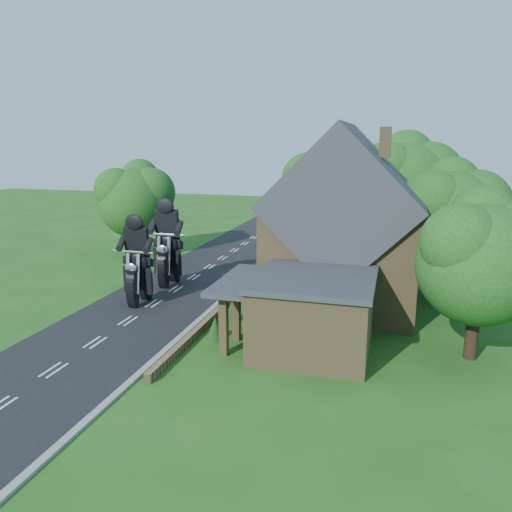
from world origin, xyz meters
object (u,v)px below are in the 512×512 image
(annex, at_px, (311,311))
(motorcycle_lead, at_px, (140,291))
(garden_wall, at_px, (235,296))
(motorcycle_follow, at_px, (169,273))
(house, at_px, (344,230))

(annex, height_order, motorcycle_lead, annex)
(garden_wall, height_order, motorcycle_follow, motorcycle_follow)
(motorcycle_lead, bearing_deg, annex, 163.45)
(garden_wall, relative_size, motorcycle_lead, 12.92)
(motorcycle_follow, bearing_deg, house, 176.97)
(motorcycle_lead, height_order, motorcycle_follow, motorcycle_follow)
(garden_wall, bearing_deg, motorcycle_lead, -155.63)
(house, xyz_separation_m, annex, (-0.62, -6.80, -2.58))
(house, bearing_deg, garden_wall, -170.83)
(motorcycle_follow, bearing_deg, garden_wall, 161.89)
(house, bearing_deg, motorcycle_follow, 176.32)
(house, height_order, annex, house)
(motorcycle_lead, xyz_separation_m, motorcycle_follow, (-0.03, 4.01, 0.07))
(garden_wall, height_order, annex, annex)
(garden_wall, distance_m, motorcycle_follow, 5.40)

